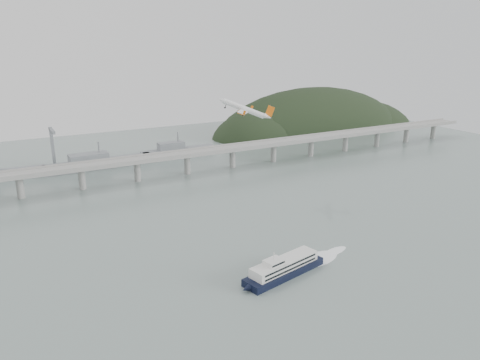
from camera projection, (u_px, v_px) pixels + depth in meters
ground at (283, 260)px, 283.65m from camera, size 900.00×900.00×0.00m
bridge at (166, 159)px, 445.73m from camera, size 800.00×22.00×23.90m
headland at (319, 140)px, 697.99m from camera, size 365.00×155.00×156.00m
ferry at (284, 268)px, 264.80m from camera, size 87.52×29.66×16.69m
airliner at (245, 109)px, 340.56m from camera, size 35.18×34.06×17.00m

